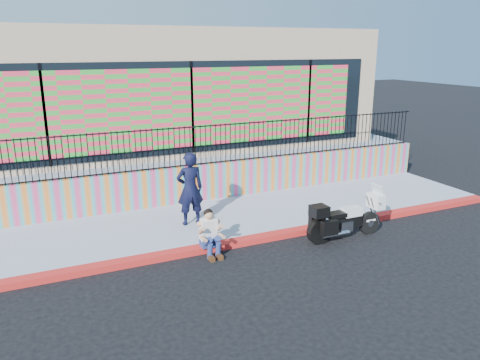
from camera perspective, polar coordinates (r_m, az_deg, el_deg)
ground at (r=11.63m, az=1.13°, el=-7.70°), size 90.00×90.00×0.00m
red_curb at (r=11.60m, az=1.13°, el=-7.36°), size 16.00×0.30×0.15m
sidewalk at (r=13.00m, az=-2.01°, el=-4.73°), size 16.00×3.00×0.15m
mural_wall at (r=14.22m, az=-4.49°, el=-0.28°), size 16.00×0.20×1.10m
metal_fence at (r=13.94m, az=-4.59°, el=4.27°), size 15.80×0.04×1.20m
elevated_platform at (r=18.97m, az=-9.77°, el=3.44°), size 16.00×10.00×1.25m
storefront_building at (r=18.38m, az=-9.98°, el=11.32°), size 14.00×8.06×4.00m
police_motorcycle at (r=11.97m, az=12.61°, el=-4.55°), size 2.10×0.69×1.31m
police_officer at (r=12.18m, az=-6.12°, el=-1.07°), size 0.72×0.49×1.93m
seated_man at (r=10.84m, az=-3.56°, el=-6.95°), size 0.54×0.71×1.06m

